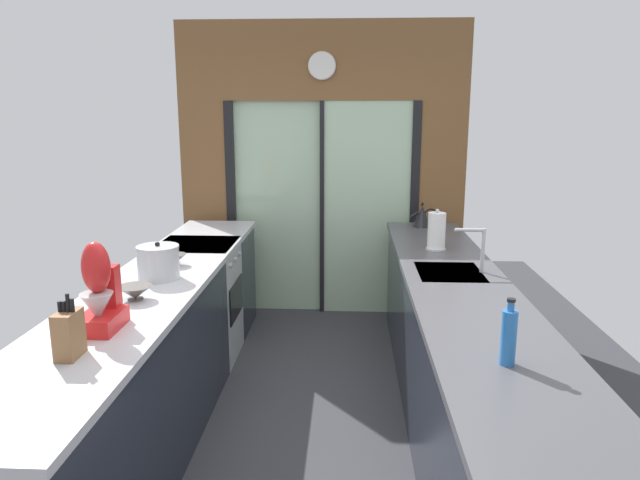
{
  "coord_description": "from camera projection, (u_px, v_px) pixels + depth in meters",
  "views": [
    {
      "loc": [
        0.25,
        -3.03,
        1.92
      ],
      "look_at": [
        0.05,
        0.91,
        1.04
      ],
      "focal_mm": 32.77,
      "sensor_mm": 36.0,
      "label": 1
    }
  ],
  "objects": [
    {
      "name": "stock_pot",
      "position": [
        158.0,
        262.0,
        3.51
      ],
      "size": [
        0.25,
        0.25,
        0.23
      ],
      "color": "#B7BABC",
      "rests_on": "left_counter_run"
    },
    {
      "name": "knife_block",
      "position": [
        69.0,
        334.0,
        2.39
      ],
      "size": [
        0.08,
        0.14,
        0.27
      ],
      "color": "brown",
      "rests_on": "left_counter_run"
    },
    {
      "name": "soap_bottle",
      "position": [
        509.0,
        336.0,
        2.31
      ],
      "size": [
        0.06,
        0.06,
        0.28
      ],
      "color": "#286BB7",
      "rests_on": "right_counter_run"
    },
    {
      "name": "stand_mixer",
      "position": [
        100.0,
        296.0,
        2.68
      ],
      "size": [
        0.17,
        0.27,
        0.42
      ],
      "color": "red",
      "rests_on": "left_counter_run"
    },
    {
      "name": "sink_faucet",
      "position": [
        478.0,
        243.0,
        3.63
      ],
      "size": [
        0.19,
        0.02,
        0.28
      ],
      "color": "#B7BABC",
      "rests_on": "right_counter_run"
    },
    {
      "name": "mixing_bowl_far",
      "position": [
        174.0,
        259.0,
        3.83
      ],
      "size": [
        0.16,
        0.16,
        0.07
      ],
      "color": "#514C47",
      "rests_on": "left_counter_run"
    },
    {
      "name": "kettle",
      "position": [
        422.0,
        216.0,
        5.08
      ],
      "size": [
        0.25,
        0.16,
        0.21
      ],
      "color": "black",
      "rests_on": "right_counter_run"
    },
    {
      "name": "left_counter_run",
      "position": [
        151.0,
        361.0,
        3.46
      ],
      "size": [
        0.62,
        3.8,
        0.92
      ],
      "color": "#1E232D",
      "rests_on": "ground_plane"
    },
    {
      "name": "back_wall_unit",
      "position": [
        322.0,
        154.0,
        5.39
      ],
      "size": [
        2.64,
        0.12,
        2.7
      ],
      "color": "brown",
      "rests_on": "ground_plane"
    },
    {
      "name": "oven_range",
      "position": [
        199.0,
        302.0,
        4.55
      ],
      "size": [
        0.6,
        0.6,
        0.92
      ],
      "color": "#B7BABC",
      "rests_on": "ground_plane"
    },
    {
      "name": "mixing_bowl_near",
      "position": [
        135.0,
        292.0,
        3.13
      ],
      "size": [
        0.19,
        0.19,
        0.08
      ],
      "color": "#514C47",
      "rests_on": "left_counter_run"
    },
    {
      "name": "right_counter_run",
      "position": [
        456.0,
        355.0,
        3.54
      ],
      "size": [
        0.62,
        3.8,
        0.92
      ],
      "color": "#1E232D",
      "rests_on": "ground_plane"
    },
    {
      "name": "paper_towel_roll",
      "position": [
        437.0,
        231.0,
        4.24
      ],
      "size": [
        0.15,
        0.15,
        0.3
      ],
      "color": "#B7BABC",
      "rests_on": "right_counter_run"
    },
    {
      "name": "ground_plane",
      "position": [
        310.0,
        399.0,
        3.97
      ],
      "size": [
        5.04,
        7.6,
        0.02
      ],
      "primitive_type": "cube",
      "color": "#38383D"
    }
  ]
}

